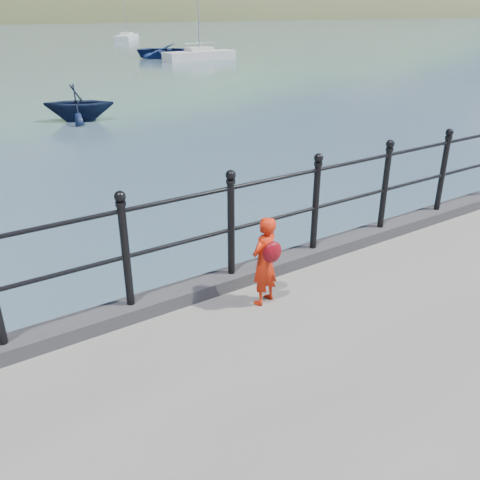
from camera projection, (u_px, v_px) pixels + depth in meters
ground at (183, 366)px, 6.00m from camera, size 600.00×600.00×0.00m
kerb at (184, 293)px, 5.44m from camera, size 60.00×0.30×0.15m
railing at (181, 229)px, 5.13m from camera, size 18.11×0.11×1.20m
far_shore at (5, 77)px, 216.42m from camera, size 830.00×200.00×156.00m
child at (265, 261)px, 5.21m from camera, size 0.41×0.35×0.97m
launch_blue at (172, 51)px, 43.03m from camera, size 6.97×6.72×1.18m
launch_navy at (79, 103)px, 18.84m from camera, size 3.27×3.12×1.34m
sailboat_near at (200, 56)px, 41.53m from camera, size 6.17×1.98×8.40m
sailboat_far at (127, 38)px, 67.11m from camera, size 5.28×6.66×9.61m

